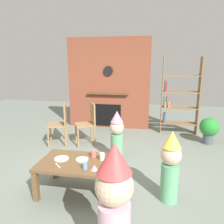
{
  "coord_description": "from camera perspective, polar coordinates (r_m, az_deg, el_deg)",
  "views": [
    {
      "loc": [
        0.8,
        -3.16,
        1.8
      ],
      "look_at": [
        0.15,
        0.4,
        0.95
      ],
      "focal_mm": 34.91,
      "sensor_mm": 36.0,
      "label": 1
    }
  ],
  "objects": [
    {
      "name": "paper_cup_center",
      "position": [
        3.07,
        -2.62,
        -11.55
      ],
      "size": [
        0.07,
        0.07,
        0.1
      ],
      "primitive_type": "cylinder",
      "color": "silver",
      "rests_on": "coffee_table"
    },
    {
      "name": "child_in_pink",
      "position": [
        2.95,
        15.07,
        -13.21
      ],
      "size": [
        0.26,
        0.26,
        0.96
      ],
      "rotation": [
        0.0,
        0.0,
        -3.12
      ],
      "color": "#66B27F",
      "rests_on": "ground_plane"
    },
    {
      "name": "paper_plate_rear",
      "position": [
        3.19,
        -13.11,
        -11.82
      ],
      "size": [
        0.2,
        0.2,
        0.01
      ],
      "primitive_type": "cylinder",
      "color": "white",
      "rests_on": "coffee_table"
    },
    {
      "name": "bookshelf",
      "position": [
        5.67,
        16.74,
        3.36
      ],
      "size": [
        0.9,
        0.28,
        1.9
      ],
      "color": "olive",
      "rests_on": "ground_plane"
    },
    {
      "name": "paper_cup_near_right",
      "position": [
        2.86,
        -7.11,
        -13.77
      ],
      "size": [
        0.06,
        0.06,
        0.09
      ],
      "primitive_type": "cylinder",
      "color": "#669EE0",
      "rests_on": "coffee_table"
    },
    {
      "name": "table_fork",
      "position": [
        3.02,
        -14.0,
        -13.46
      ],
      "size": [
        0.12,
        0.12,
        0.01
      ],
      "primitive_type": "cube",
      "rotation": [
        0.0,
        0.0,
        2.35
      ],
      "color": "silver",
      "rests_on": "coffee_table"
    },
    {
      "name": "child_by_the_chairs",
      "position": [
        3.97,
        1.27,
        -5.94
      ],
      "size": [
        0.26,
        0.26,
        0.93
      ],
      "rotation": [
        0.0,
        0.0,
        -1.89
      ],
      "color": "#66B27F",
      "rests_on": "ground_plane"
    },
    {
      "name": "coffee_table",
      "position": [
        3.12,
        -8.77,
        -13.82
      ],
      "size": [
        1.06,
        0.69,
        0.46
      ],
      "color": "brown",
      "rests_on": "ground_plane"
    },
    {
      "name": "birthday_cake_slice",
      "position": [
        2.83,
        -4.69,
        -14.27
      ],
      "size": [
        0.1,
        0.1,
        0.07
      ],
      "primitive_type": "cone",
      "color": "pink",
      "rests_on": "coffee_table"
    },
    {
      "name": "child_with_cone_hat",
      "position": [
        1.99,
        0.59,
        -23.08
      ],
      "size": [
        0.33,
        0.33,
        1.18
      ],
      "rotation": [
        0.0,
        0.0,
        2.15
      ],
      "color": "#EAB2C6",
      "rests_on": "ground_plane"
    },
    {
      "name": "dining_chair_left",
      "position": [
        4.87,
        -13.15,
        -2.43
      ],
      "size": [
        0.5,
        0.5,
        0.9
      ],
      "rotation": [
        0.0,
        0.0,
        3.46
      ],
      "color": "#9E7A51",
      "rests_on": "ground_plane"
    },
    {
      "name": "ground_plane",
      "position": [
        3.72,
        -3.51,
        -15.66
      ],
      "size": [
        12.0,
        12.0,
        0.0
      ],
      "primitive_type": "plane",
      "color": "gray"
    },
    {
      "name": "paper_plate_front",
      "position": [
        3.12,
        -7.85,
        -12.18
      ],
      "size": [
        0.17,
        0.17,
        0.01
      ],
      "primitive_type": "cylinder",
      "color": "white",
      "rests_on": "coffee_table"
    },
    {
      "name": "paper_cup_near_left",
      "position": [
        3.17,
        -4.87,
        -10.77
      ],
      "size": [
        0.07,
        0.07,
        0.1
      ],
      "primitive_type": "cylinder",
      "color": "#E5666B",
      "rests_on": "coffee_table"
    },
    {
      "name": "brick_fireplace_feature",
      "position": [
        5.9,
        -0.9,
        7.35
      ],
      "size": [
        2.2,
        0.28,
        2.4
      ],
      "color": "brown",
      "rests_on": "ground_plane"
    },
    {
      "name": "dining_chair_middle",
      "position": [
        4.81,
        -6.08,
        -2.35
      ],
      "size": [
        0.54,
        0.54,
        0.9
      ],
      "rotation": [
        0.0,
        0.0,
        3.61
      ],
      "color": "#9E7A51",
      "rests_on": "ground_plane"
    },
    {
      "name": "potted_plant_tall",
      "position": [
        5.25,
        24.07,
        -3.97
      ],
      "size": [
        0.41,
        0.41,
        0.59
      ],
      "color": "#4C5660",
      "rests_on": "ground_plane"
    }
  ]
}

